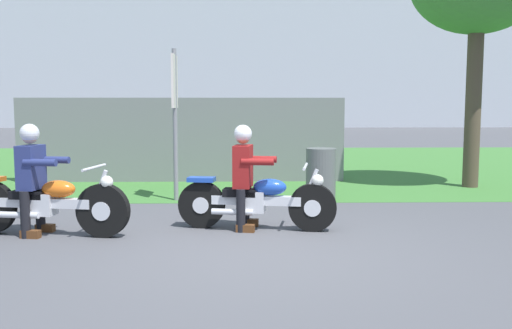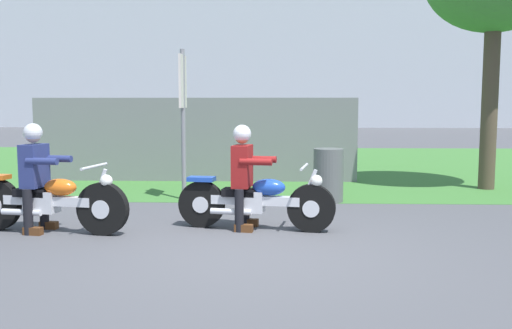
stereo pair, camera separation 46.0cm
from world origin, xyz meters
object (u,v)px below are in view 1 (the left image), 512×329
Objects in this scene: motorcycle_lead at (257,201)px; sign_banner at (175,101)px; rider_lead at (244,169)px; motorcycle_follow at (46,204)px; rider_follow at (32,170)px; trash_can at (321,175)px.

sign_banner is (-1.34, 2.32, 1.34)m from motorcycle_lead.
sign_banner is (-1.18, 2.29, 0.91)m from rider_lead.
motorcycle_follow is 0.46m from rider_follow.
motorcycle_lead is at bearing -59.90° from sign_banner.
rider_lead is (-0.17, 0.03, 0.43)m from motorcycle_lead.
rider_lead is 2.73m from sign_banner.
motorcycle_follow is (-2.52, -0.30, -0.41)m from rider_lead.
rider_follow is at bearing -148.70° from trash_can.
rider_follow is 3.10m from sign_banner.
rider_lead reaches higher than motorcycle_lead.
sign_banner is at bearing 72.04° from motorcycle_follow.
trash_can is at bearing 42.18° from motorcycle_follow.
trash_can is at bearing 40.78° from rider_follow.
rider_follow reaches higher than motorcycle_lead.
motorcycle_lead is 0.81× the size of sign_banner.
trash_can is 2.81m from sign_banner.
motorcycle_lead is at bearing -0.85° from rider_lead.
rider_follow is at bearing -165.76° from motorcycle_lead.
motorcycle_lead is at bearing 14.24° from rider_follow.
rider_follow is at bearing 179.22° from motorcycle_follow.
motorcycle_lead is 0.46m from rider_lead.
rider_follow reaches higher than motorcycle_follow.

